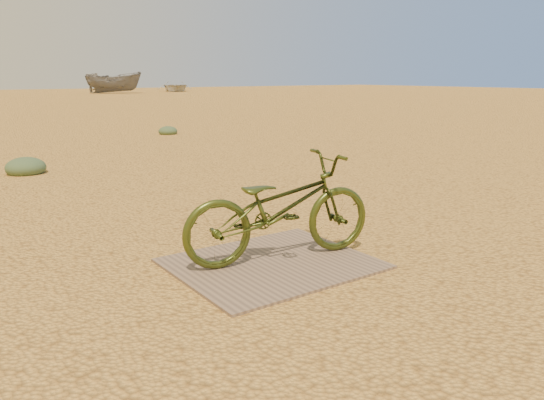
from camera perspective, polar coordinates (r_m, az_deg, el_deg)
ground at (r=4.65m, az=1.39°, el=-6.06°), size 120.00×120.00×0.00m
plywood_board at (r=4.44m, az=0.00°, el=-6.84°), size 1.58×1.32×0.02m
bicycle at (r=4.40m, az=0.86°, el=-0.84°), size 1.76×0.88×0.89m
boat_mid_right at (r=48.36m, az=-16.65°, el=12.02°), size 4.99×3.48×1.81m
boat_far_right at (r=52.66m, az=-10.39°, el=11.95°), size 4.98×5.66×0.97m
kale_a at (r=9.38m, az=-24.91°, el=2.62°), size 0.62×0.62×0.34m
kale_b at (r=14.50m, az=-11.12°, el=6.96°), size 0.50×0.50×0.27m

